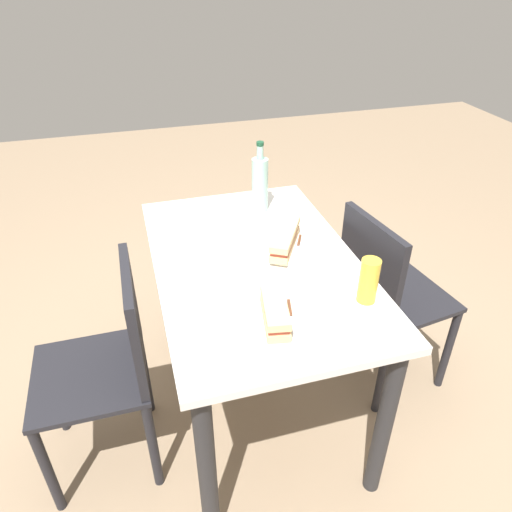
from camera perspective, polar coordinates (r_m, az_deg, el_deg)
The scene contains 13 objects.
ground_plane at distance 2.28m, azimuth 0.00°, elevation -16.67°, with size 8.00×8.00×0.00m, color #8C755B.
dining_table at distance 1.84m, azimuth 0.00°, elevation -3.79°, with size 1.16×0.74×0.76m.
chair_far at distance 2.11m, azimuth 15.07°, elevation -4.30°, with size 0.45×0.45×0.87m.
chair_near at distance 1.82m, azimuth -16.87°, elevation -12.01°, with size 0.40×0.40×0.87m.
plate_near at distance 1.48m, azimuth 2.26°, elevation -7.91°, with size 0.23×0.23×0.01m, color silver.
baguette_sandwich_near at distance 1.46m, azimuth 2.29°, elevation -6.68°, with size 0.21×0.11×0.07m.
knife_near at distance 1.49m, azimuth 4.19°, elevation -7.18°, with size 0.18×0.05×0.01m.
plate_far at distance 1.83m, azimuth 3.44°, elevation 0.96°, with size 0.23×0.23×0.01m, color white.
baguette_sandwich_far at distance 1.81m, azimuth 3.48°, elevation 2.07°, with size 0.26×0.19×0.07m.
knife_far at distance 1.83m, azimuth 5.06°, elevation 1.22°, with size 0.17×0.09×0.01m.
water_bottle at distance 2.07m, azimuth 0.47°, elevation 8.68°, with size 0.07×0.07×0.31m.
beer_glass at distance 1.58m, azimuth 13.31°, elevation -2.90°, with size 0.06×0.06×0.16m, color gold.
paper_napkin at distance 1.64m, azimuth -7.09°, elevation -3.80°, with size 0.14×0.14×0.00m, color white.
Camera 1 is at (1.42, -0.41, 1.75)m, focal length 33.46 mm.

